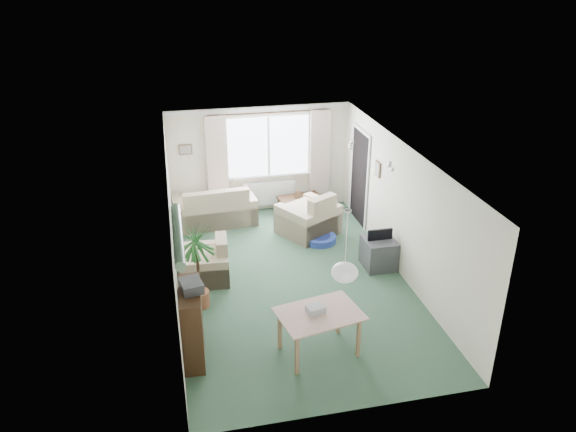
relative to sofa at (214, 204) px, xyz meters
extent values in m
plane|color=#31523C|center=(1.10, -2.75, -0.44)|extent=(6.50, 6.50, 0.00)
cube|color=white|center=(1.30, 0.48, 1.06)|extent=(1.80, 0.03, 1.30)
cube|color=black|center=(1.30, 0.40, 1.83)|extent=(2.60, 0.03, 0.03)
cube|color=beige|center=(0.15, 0.38, 0.83)|extent=(0.45, 0.08, 2.00)
cube|color=beige|center=(2.45, 0.38, 0.83)|extent=(0.45, 0.08, 2.00)
cube|color=white|center=(1.30, 0.44, -0.04)|extent=(1.20, 0.10, 0.55)
cube|color=black|center=(3.08, -0.55, 0.56)|extent=(0.03, 0.95, 2.00)
sphere|color=white|center=(1.30, -5.05, 1.04)|extent=(0.36, 0.36, 0.36)
cylinder|color=#196626|center=(-0.82, -5.05, 1.84)|extent=(1.60, 1.60, 0.12)
sphere|color=silver|center=(2.40, -1.85, 1.78)|extent=(0.20, 0.20, 0.20)
sphere|color=silver|center=(2.70, -3.05, 1.78)|extent=(0.20, 0.20, 0.20)
cube|color=brown|center=(-0.50, 0.48, 1.11)|extent=(0.28, 0.03, 0.22)
cube|color=brown|center=(3.08, -1.55, 1.11)|extent=(0.03, 0.24, 0.30)
cube|color=beige|center=(0.00, 0.00, 0.00)|extent=(1.81, 1.06, 0.87)
cube|color=beige|center=(1.86, -0.93, 0.03)|extent=(1.40, 1.38, 0.94)
cube|color=beige|center=(-0.40, -2.31, -0.04)|extent=(0.89, 0.93, 0.79)
cube|color=black|center=(1.91, 0.00, -0.22)|extent=(1.01, 0.65, 0.42)
cube|color=brown|center=(1.85, 0.02, 0.07)|extent=(0.12, 0.04, 0.16)
cube|color=black|center=(-0.74, -4.47, 0.13)|extent=(0.36, 0.94, 1.13)
cube|color=#313236|center=(-0.70, -4.49, 0.76)|extent=(0.34, 0.40, 0.14)
cylinder|color=#205E26|center=(-0.55, -3.19, 0.32)|extent=(0.75, 0.75, 1.51)
cube|color=tan|center=(1.05, -4.77, -0.10)|extent=(1.19, 0.91, 0.67)
cube|color=#B3B1BC|center=(1.00, -4.74, 0.29)|extent=(0.29, 0.23, 0.12)
cube|color=#39383D|center=(2.80, -2.57, -0.16)|extent=(0.56, 0.62, 0.56)
cylinder|color=#213097|center=(2.00, -1.37, -0.37)|extent=(0.73, 0.73, 0.13)
camera|label=1|loc=(-0.81, -11.17, 4.85)|focal=35.00mm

